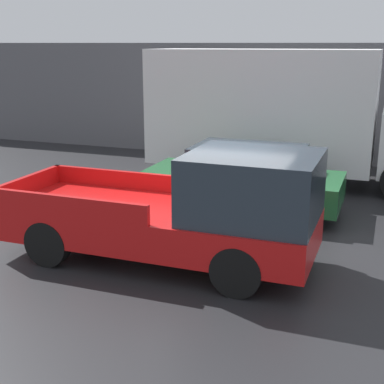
# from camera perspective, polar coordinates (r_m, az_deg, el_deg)

# --- Properties ---
(ground_plane) EXTENTS (60.00, 60.00, 0.00)m
(ground_plane) POSITION_cam_1_polar(r_m,az_deg,el_deg) (10.27, 2.63, -6.19)
(ground_plane) COLOR #232326
(building_wall) EXTENTS (28.00, 0.15, 3.82)m
(building_wall) POSITION_cam_1_polar(r_m,az_deg,el_deg) (18.07, 11.27, 9.27)
(building_wall) COLOR #56565B
(building_wall) RESTS_ON ground
(pickup_truck) EXTENTS (5.55, 2.07, 2.09)m
(pickup_truck) POSITION_cam_1_polar(r_m,az_deg,el_deg) (9.30, -0.45, -2.09)
(pickup_truck) COLOR red
(pickup_truck) RESTS_ON ground
(car) EXTENTS (4.53, 1.96, 1.54)m
(car) POSITION_cam_1_polar(r_m,az_deg,el_deg) (12.47, 5.57, 1.49)
(car) COLOR #1E592D
(car) RESTS_ON ground
(delivery_truck) EXTENTS (8.17, 2.34, 3.65)m
(delivery_truck) POSITION_cam_1_polar(r_m,az_deg,el_deg) (15.30, 9.33, 8.34)
(delivery_truck) COLOR white
(delivery_truck) RESTS_ON ground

